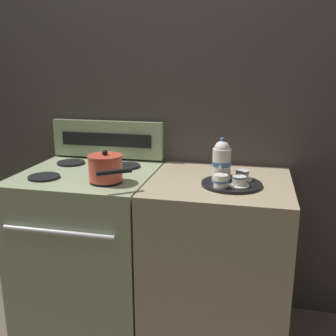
{
  "coord_description": "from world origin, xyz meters",
  "views": [
    {
      "loc": [
        0.52,
        -1.89,
        1.45
      ],
      "look_at": [
        0.11,
        -0.11,
        0.97
      ],
      "focal_mm": 42.0,
      "sensor_mm": 36.0,
      "label": 1
    }
  ],
  "objects_px": {
    "stove": "(91,247)",
    "teacup_left": "(239,181)",
    "saucepan": "(106,168)",
    "serving_tray": "(232,184)",
    "creamer_jug": "(221,181)",
    "teapot": "(222,161)",
    "teacup_right": "(242,175)"
  },
  "relations": [
    {
      "from": "stove",
      "to": "teapot",
      "type": "bearing_deg",
      "value": -3.84
    },
    {
      "from": "teapot",
      "to": "creamer_jug",
      "type": "distance_m",
      "value": 0.12
    },
    {
      "from": "serving_tray",
      "to": "teacup_right",
      "type": "bearing_deg",
      "value": 51.18
    },
    {
      "from": "saucepan",
      "to": "teacup_left",
      "type": "distance_m",
      "value": 0.64
    },
    {
      "from": "saucepan",
      "to": "creamer_jug",
      "type": "relative_size",
      "value": 4.02
    },
    {
      "from": "saucepan",
      "to": "teapot",
      "type": "distance_m",
      "value": 0.56
    },
    {
      "from": "serving_tray",
      "to": "teacup_right",
      "type": "height_order",
      "value": "teacup_right"
    },
    {
      "from": "teapot",
      "to": "teacup_right",
      "type": "height_order",
      "value": "teapot"
    },
    {
      "from": "teapot",
      "to": "creamer_jug",
      "type": "height_order",
      "value": "teapot"
    },
    {
      "from": "stove",
      "to": "creamer_jug",
      "type": "relative_size",
      "value": 13.18
    },
    {
      "from": "saucepan",
      "to": "creamer_jug",
      "type": "distance_m",
      "value": 0.56
    },
    {
      "from": "teapot",
      "to": "teacup_left",
      "type": "bearing_deg",
      "value": -35.37
    },
    {
      "from": "stove",
      "to": "teacup_left",
      "type": "relative_size",
      "value": 9.02
    },
    {
      "from": "stove",
      "to": "teacup_left",
      "type": "distance_m",
      "value": 0.95
    },
    {
      "from": "stove",
      "to": "teacup_right",
      "type": "distance_m",
      "value": 0.95
    },
    {
      "from": "teacup_right",
      "to": "saucepan",
      "type": "bearing_deg",
      "value": -167.18
    },
    {
      "from": "saucepan",
      "to": "creamer_jug",
      "type": "bearing_deg",
      "value": 0.33
    },
    {
      "from": "stove",
      "to": "serving_tray",
      "type": "height_order",
      "value": "serving_tray"
    },
    {
      "from": "saucepan",
      "to": "teacup_left",
      "type": "relative_size",
      "value": 2.75
    },
    {
      "from": "teapot",
      "to": "teacup_left",
      "type": "height_order",
      "value": "teapot"
    },
    {
      "from": "saucepan",
      "to": "teacup_right",
      "type": "relative_size",
      "value": 2.75
    },
    {
      "from": "teacup_left",
      "to": "creamer_jug",
      "type": "height_order",
      "value": "creamer_jug"
    },
    {
      "from": "saucepan",
      "to": "teacup_right",
      "type": "height_order",
      "value": "saucepan"
    },
    {
      "from": "serving_tray",
      "to": "creamer_jug",
      "type": "xyz_separation_m",
      "value": [
        -0.04,
        -0.09,
        0.04
      ]
    },
    {
      "from": "teacup_left",
      "to": "serving_tray",
      "type": "bearing_deg",
      "value": 127.83
    },
    {
      "from": "saucepan",
      "to": "serving_tray",
      "type": "height_order",
      "value": "saucepan"
    },
    {
      "from": "serving_tray",
      "to": "teacup_left",
      "type": "bearing_deg",
      "value": -52.17
    },
    {
      "from": "saucepan",
      "to": "teapot",
      "type": "relative_size",
      "value": 1.27
    },
    {
      "from": "teapot",
      "to": "creamer_jug",
      "type": "xyz_separation_m",
      "value": [
        0.01,
        -0.1,
        -0.07
      ]
    },
    {
      "from": "saucepan",
      "to": "teacup_right",
      "type": "distance_m",
      "value": 0.67
    },
    {
      "from": "stove",
      "to": "saucepan",
      "type": "xyz_separation_m",
      "value": [
        0.17,
        -0.15,
        0.52
      ]
    },
    {
      "from": "stove",
      "to": "saucepan",
      "type": "relative_size",
      "value": 3.28
    }
  ]
}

